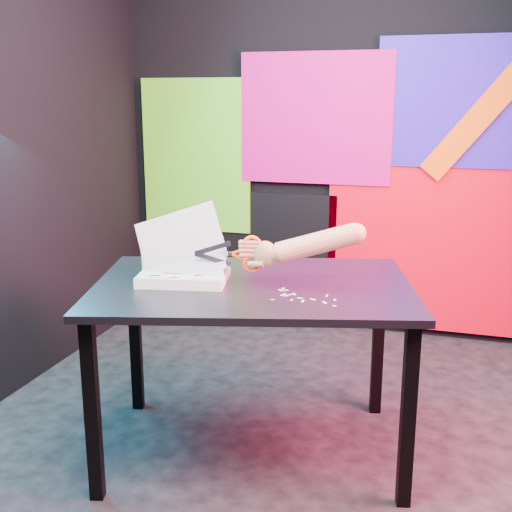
% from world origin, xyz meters
% --- Properties ---
extents(room, '(3.01, 3.01, 2.71)m').
position_xyz_m(room, '(0.00, 0.00, 1.35)').
color(room, black).
rests_on(room, ground).
extents(backdrop, '(2.88, 0.05, 2.08)m').
position_xyz_m(backdrop, '(0.06, 1.46, 0.96)').
color(backdrop, red).
rests_on(backdrop, ground).
extents(work_table, '(1.45, 1.15, 0.75)m').
position_xyz_m(work_table, '(-0.16, -0.14, 0.67)').
color(work_table, black).
rests_on(work_table, ground).
extents(printout_stack, '(0.43, 0.32, 0.34)m').
position_xyz_m(printout_stack, '(-0.44, -0.19, 0.78)').
color(printout_stack, white).
rests_on(printout_stack, work_table).
extents(scissors, '(0.26, 0.08, 0.15)m').
position_xyz_m(scissors, '(-0.18, -0.15, 0.87)').
color(scissors, '#9798A8').
rests_on(scissors, printout_stack).
extents(hand_forearm, '(0.48, 0.17, 0.18)m').
position_xyz_m(hand_forearm, '(0.06, -0.08, 0.91)').
color(hand_forearm, '#B07B58').
rests_on(hand_forearm, work_table).
extents(paper_clippings, '(0.25, 0.17, 0.00)m').
position_xyz_m(paper_clippings, '(0.07, -0.26, 0.75)').
color(paper_clippings, beige).
rests_on(paper_clippings, work_table).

